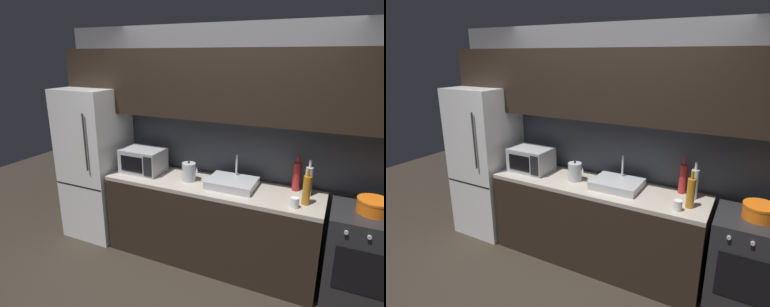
% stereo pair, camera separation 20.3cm
% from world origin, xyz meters
% --- Properties ---
extents(back_wall, '(4.00, 0.44, 2.50)m').
position_xyz_m(back_wall, '(0.00, 1.20, 1.55)').
color(back_wall, slate).
rests_on(back_wall, ground).
extents(counter_run, '(2.26, 0.60, 0.90)m').
position_xyz_m(counter_run, '(0.00, 0.90, 0.45)').
color(counter_run, black).
rests_on(counter_run, ground).
extents(refrigerator, '(0.68, 0.69, 1.82)m').
position_xyz_m(refrigerator, '(-1.51, 0.90, 0.91)').
color(refrigerator, white).
rests_on(refrigerator, ground).
extents(oven_range, '(0.60, 0.62, 0.90)m').
position_xyz_m(oven_range, '(1.47, 0.90, 0.45)').
color(oven_range, '#232326').
rests_on(oven_range, ground).
extents(microwave, '(0.46, 0.35, 0.27)m').
position_xyz_m(microwave, '(-0.83, 0.92, 1.04)').
color(microwave, '#A8AAAF').
rests_on(microwave, counter_run).
extents(sink_basin, '(0.48, 0.38, 0.30)m').
position_xyz_m(sink_basin, '(0.23, 0.93, 0.94)').
color(sink_basin, '#ADAFB5').
rests_on(sink_basin, counter_run).
extents(kettle, '(0.18, 0.15, 0.22)m').
position_xyz_m(kettle, '(-0.24, 0.90, 1.00)').
color(kettle, '#B7BABF').
rests_on(kettle, counter_run).
extents(wine_bottle_clear, '(0.07, 0.07, 0.35)m').
position_xyz_m(wine_bottle_clear, '(0.95, 1.04, 1.05)').
color(wine_bottle_clear, silver).
rests_on(wine_bottle_clear, counter_run).
extents(wine_bottle_amber, '(0.07, 0.07, 0.34)m').
position_xyz_m(wine_bottle_amber, '(0.95, 0.83, 1.04)').
color(wine_bottle_amber, '#B27019').
rests_on(wine_bottle_amber, counter_run).
extents(wine_bottle_red, '(0.08, 0.08, 0.36)m').
position_xyz_m(wine_bottle_red, '(0.83, 1.12, 1.05)').
color(wine_bottle_red, '#A82323').
rests_on(wine_bottle_red, counter_run).
extents(mug_white, '(0.07, 0.07, 0.09)m').
position_xyz_m(mug_white, '(0.87, 0.72, 0.95)').
color(mug_white, silver).
rests_on(mug_white, counter_run).
extents(cooking_pot, '(0.27, 0.27, 0.12)m').
position_xyz_m(cooking_pot, '(1.49, 0.90, 0.96)').
color(cooking_pot, orange).
rests_on(cooking_pot, oven_range).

